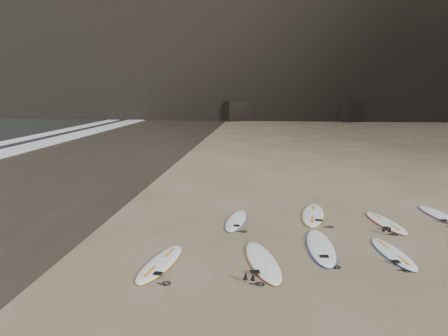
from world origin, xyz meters
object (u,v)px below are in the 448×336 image
(surfboard_5, at_px, (236,220))
(surfboard_6, at_px, (313,214))
(surfboard_3, at_px, (393,253))
(surfboard_0, at_px, (160,263))
(surfboard_7, at_px, (385,222))
(surfboard_2, at_px, (321,247))
(surfboard_8, at_px, (440,215))
(surfboard_1, at_px, (263,261))

(surfboard_5, distance_m, surfboard_6, 2.57)
(surfboard_3, bearing_deg, surfboard_0, -178.62)
(surfboard_7, bearing_deg, surfboard_2, -146.80)
(surfboard_5, xyz_separation_m, surfboard_6, (2.42, 0.85, 0.01))
(surfboard_8, bearing_deg, surfboard_7, -165.97)
(surfboard_8, bearing_deg, surfboard_5, 178.57)
(surfboard_1, xyz_separation_m, surfboard_5, (-0.83, 3.15, -0.01))
(surfboard_2, height_order, surfboard_3, surfboard_2)
(surfboard_0, relative_size, surfboard_7, 1.02)
(surfboard_0, bearing_deg, surfboard_5, 75.40)
(surfboard_1, height_order, surfboard_5, surfboard_1)
(surfboard_6, distance_m, surfboard_8, 4.05)
(surfboard_5, bearing_deg, surfboard_2, -36.51)
(surfboard_5, bearing_deg, surfboard_6, 24.92)
(surfboard_1, distance_m, surfboard_5, 3.26)
(surfboard_7, bearing_deg, surfboard_1, -150.41)
(surfboard_0, relative_size, surfboard_5, 1.06)
(surfboard_3, height_order, surfboard_6, surfboard_6)
(surfboard_1, relative_size, surfboard_2, 0.97)
(surfboard_5, relative_size, surfboard_6, 0.84)
(surfboard_6, height_order, surfboard_7, surfboard_6)
(surfboard_3, xyz_separation_m, surfboard_6, (-1.61, 3.20, 0.01))
(surfboard_1, height_order, surfboard_7, surfboard_1)
(surfboard_1, xyz_separation_m, surfboard_6, (1.59, 4.01, 0.00))
(surfboard_6, xyz_separation_m, surfboard_8, (4.04, 0.28, -0.01))
(surfboard_1, relative_size, surfboard_3, 1.18)
(surfboard_0, xyz_separation_m, surfboard_3, (5.56, 1.13, -0.00))
(surfboard_7, distance_m, surfboard_8, 2.16)
(surfboard_2, bearing_deg, surfboard_0, -160.84)
(surfboard_7, bearing_deg, surfboard_5, 169.85)
(surfboard_7, bearing_deg, surfboard_3, -113.62)
(surfboard_0, height_order, surfboard_2, surfboard_2)
(surfboard_1, height_order, surfboard_2, surfboard_2)
(surfboard_0, relative_size, surfboard_8, 1.02)
(surfboard_3, bearing_deg, surfboard_2, 161.00)
(surfboard_1, bearing_deg, surfboard_6, 55.32)
(surfboard_5, bearing_deg, surfboard_1, -69.65)
(surfboard_0, height_order, surfboard_5, surfboard_0)
(surfboard_8, bearing_deg, surfboard_0, -161.40)
(surfboard_2, height_order, surfboard_6, same)
(surfboard_2, xyz_separation_m, surfboard_8, (4.16, 3.22, -0.01))
(surfboard_5, distance_m, surfboard_7, 4.52)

